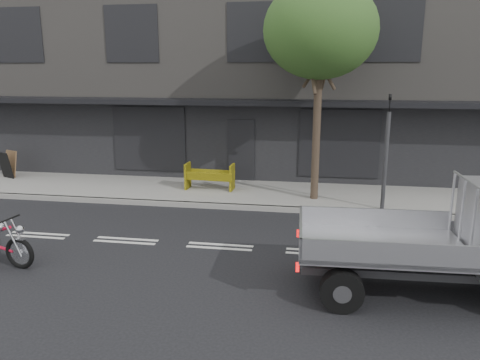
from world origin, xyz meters
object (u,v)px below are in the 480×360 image
construction_barrier (208,178)px  sandwich_board (5,165)px  street_tree (320,31)px  traffic_light_pole (386,159)px

construction_barrier → sandwich_board: bearing=175.7°
street_tree → traffic_light_pole: 4.23m
street_tree → sandwich_board: 12.41m
traffic_light_pole → street_tree: bearing=157.0°
construction_barrier → sandwich_board: size_ratio=1.66×
construction_barrier → sandwich_board: sandwich_board is taller
street_tree → traffic_light_pole: bearing=-23.0°
street_tree → traffic_light_pole: street_tree is taller
street_tree → construction_barrier: bearing=174.9°
street_tree → construction_barrier: size_ratio=4.04×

